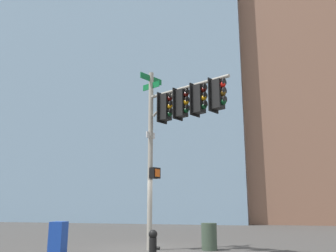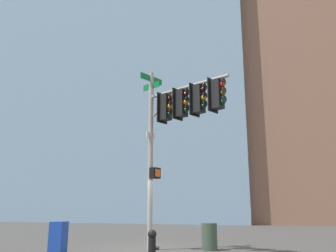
# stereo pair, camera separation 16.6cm
# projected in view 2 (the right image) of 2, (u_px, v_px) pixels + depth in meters

# --- Properties ---
(ground_plane) EXTENTS (200.00, 200.00, 0.00)m
(ground_plane) POSITION_uv_depth(u_px,v_px,m) (146.00, 249.00, 13.09)
(ground_plane) COLOR #423F3D
(signal_pole_assembly) EXTENTS (3.69, 2.13, 6.79)m
(signal_pole_assembly) POSITION_uv_depth(u_px,v_px,m) (178.00, 116.00, 12.84)
(signal_pole_assembly) COLOR #9E998C
(signal_pole_assembly) RESTS_ON ground_plane
(fire_hydrant) EXTENTS (0.34, 0.26, 0.87)m
(fire_hydrant) POSITION_uv_depth(u_px,v_px,m) (152.00, 244.00, 10.28)
(fire_hydrant) COLOR black
(fire_hydrant) RESTS_ON ground_plane
(litter_bin) EXTENTS (0.56, 0.56, 0.95)m
(litter_bin) POSITION_uv_depth(u_px,v_px,m) (209.00, 237.00, 12.78)
(litter_bin) COLOR #384738
(litter_bin) RESTS_ON ground_plane
(newspaper_box) EXTENTS (0.53, 0.63, 1.05)m
(newspaper_box) POSITION_uv_depth(u_px,v_px,m) (58.00, 238.00, 11.58)
(newspaper_box) COLOR #193FA5
(newspaper_box) RESTS_ON ground_plane
(building_brick_nearside) EXTENTS (25.22, 17.15, 51.49)m
(building_brick_nearside) POSITION_uv_depth(u_px,v_px,m) (248.00, 12.00, 44.80)
(building_brick_nearside) COLOR #845B47
(building_brick_nearside) RESTS_ON ground_plane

